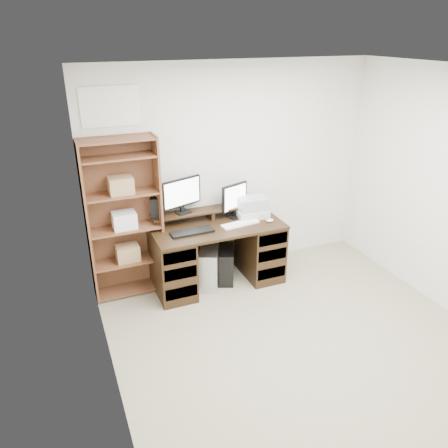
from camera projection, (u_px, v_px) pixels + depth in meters
room at (331, 239)px, 3.50m from camera, size 3.54×4.04×2.54m
desk at (217, 253)px, 5.12m from camera, size 1.50×0.70×0.75m
riser_shelf at (210, 211)px, 5.11m from camera, size 1.40×0.22×0.12m
monitor_wide at (182, 194)px, 4.91m from camera, size 0.49×0.20×0.40m
monitor_small at (235, 199)px, 5.11m from camera, size 0.36×0.19×0.40m
speaker at (155, 208)px, 4.83m from camera, size 0.11×0.11×0.22m
keyboard_black at (192, 232)px, 4.77m from camera, size 0.48×0.16×0.03m
keyboard_white at (240, 224)px, 4.97m from camera, size 0.46×0.19×0.02m
mouse at (270, 220)px, 5.04m from camera, size 0.10×0.07×0.04m
printer at (252, 213)px, 5.18m from camera, size 0.38×0.30×0.09m
basket at (252, 204)px, 5.13m from camera, size 0.36×0.27×0.15m
tower_silver at (209, 266)px, 5.15m from camera, size 0.39×0.52×0.47m
tower_black at (226, 264)px, 5.25m from camera, size 0.31×0.45×0.41m
bookshelf at (124, 218)px, 4.73m from camera, size 0.80×0.30×1.80m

